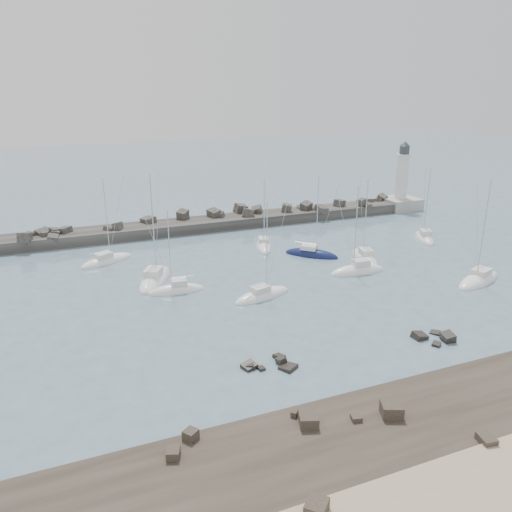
{
  "coord_description": "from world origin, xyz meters",
  "views": [
    {
      "loc": [
        -19.78,
        -45.51,
        23.73
      ],
      "look_at": [
        3.79,
        12.0,
        2.98
      ],
      "focal_mm": 35.0,
      "sensor_mm": 36.0,
      "label": 1
    }
  ],
  "objects_px": {
    "sailboat_10": "(364,258)",
    "sailboat_4": "(107,261)",
    "sailboat_8": "(311,255)",
    "sailboat_6": "(264,247)",
    "sailboat_3": "(155,280)",
    "sailboat_11": "(479,281)",
    "sailboat_12": "(424,239)",
    "sailboat_7": "(262,296)",
    "sailboat_5": "(177,291)",
    "sailboat_9": "(357,271)",
    "lighthouse": "(400,194)"
  },
  "relations": [
    {
      "from": "sailboat_3",
      "to": "sailboat_10",
      "type": "distance_m",
      "value": 30.53
    },
    {
      "from": "sailboat_11",
      "to": "sailboat_12",
      "type": "height_order",
      "value": "sailboat_11"
    },
    {
      "from": "sailboat_3",
      "to": "sailboat_4",
      "type": "bearing_deg",
      "value": 115.99
    },
    {
      "from": "sailboat_6",
      "to": "sailboat_11",
      "type": "xyz_separation_m",
      "value": [
        20.12,
        -24.29,
        0.0
      ]
    },
    {
      "from": "lighthouse",
      "to": "sailboat_7",
      "type": "height_order",
      "value": "lighthouse"
    },
    {
      "from": "sailboat_7",
      "to": "sailboat_5",
      "type": "bearing_deg",
      "value": 148.84
    },
    {
      "from": "lighthouse",
      "to": "sailboat_3",
      "type": "relative_size",
      "value": 0.97
    },
    {
      "from": "sailboat_6",
      "to": "sailboat_3",
      "type": "bearing_deg",
      "value": -156.77
    },
    {
      "from": "sailboat_4",
      "to": "sailboat_7",
      "type": "distance_m",
      "value": 25.86
    },
    {
      "from": "sailboat_5",
      "to": "sailboat_9",
      "type": "relative_size",
      "value": 0.86
    },
    {
      "from": "sailboat_3",
      "to": "sailboat_7",
      "type": "relative_size",
      "value": 1.21
    },
    {
      "from": "sailboat_9",
      "to": "sailboat_12",
      "type": "distance_m",
      "value": 21.29
    },
    {
      "from": "sailboat_4",
      "to": "sailboat_12",
      "type": "bearing_deg",
      "value": -9.27
    },
    {
      "from": "sailboat_4",
      "to": "sailboat_8",
      "type": "distance_m",
      "value": 30.19
    },
    {
      "from": "sailboat_4",
      "to": "sailboat_11",
      "type": "distance_m",
      "value": 51.29
    },
    {
      "from": "sailboat_3",
      "to": "sailboat_6",
      "type": "height_order",
      "value": "sailboat_3"
    },
    {
      "from": "sailboat_9",
      "to": "sailboat_12",
      "type": "relative_size",
      "value": 1.04
    },
    {
      "from": "sailboat_8",
      "to": "sailboat_6",
      "type": "bearing_deg",
      "value": 128.06
    },
    {
      "from": "sailboat_8",
      "to": "sailboat_12",
      "type": "bearing_deg",
      "value": 0.9
    },
    {
      "from": "sailboat_6",
      "to": "sailboat_12",
      "type": "height_order",
      "value": "sailboat_12"
    },
    {
      "from": "lighthouse",
      "to": "sailboat_9",
      "type": "bearing_deg",
      "value": -135.08
    },
    {
      "from": "sailboat_7",
      "to": "sailboat_12",
      "type": "bearing_deg",
      "value": 19.41
    },
    {
      "from": "sailboat_3",
      "to": "sailboat_8",
      "type": "relative_size",
      "value": 1.16
    },
    {
      "from": "sailboat_7",
      "to": "sailboat_12",
      "type": "xyz_separation_m",
      "value": [
        34.52,
        12.16,
        0.02
      ]
    },
    {
      "from": "sailboat_5",
      "to": "sailboat_12",
      "type": "xyz_separation_m",
      "value": [
        43.69,
        6.62,
        0.01
      ]
    },
    {
      "from": "sailboat_11",
      "to": "sailboat_5",
      "type": "bearing_deg",
      "value": 162.81
    },
    {
      "from": "lighthouse",
      "to": "sailboat_10",
      "type": "relative_size",
      "value": 1.14
    },
    {
      "from": "sailboat_12",
      "to": "sailboat_10",
      "type": "bearing_deg",
      "value": -162.18
    },
    {
      "from": "sailboat_5",
      "to": "sailboat_11",
      "type": "xyz_separation_m",
      "value": [
        37.27,
        -11.53,
        -0.01
      ]
    },
    {
      "from": "sailboat_3",
      "to": "sailboat_11",
      "type": "relative_size",
      "value": 1.04
    },
    {
      "from": "sailboat_10",
      "to": "sailboat_12",
      "type": "bearing_deg",
      "value": 17.82
    },
    {
      "from": "sailboat_3",
      "to": "sailboat_9",
      "type": "xyz_separation_m",
      "value": [
        26.28,
        -7.31,
        0.0
      ]
    },
    {
      "from": "sailboat_5",
      "to": "sailboat_11",
      "type": "distance_m",
      "value": 39.01
    },
    {
      "from": "sailboat_7",
      "to": "sailboat_11",
      "type": "bearing_deg",
      "value": -12.03
    },
    {
      "from": "sailboat_6",
      "to": "sailboat_11",
      "type": "height_order",
      "value": "sailboat_11"
    },
    {
      "from": "sailboat_3",
      "to": "sailboat_9",
      "type": "distance_m",
      "value": 27.28
    },
    {
      "from": "sailboat_10",
      "to": "sailboat_11",
      "type": "height_order",
      "value": "sailboat_11"
    },
    {
      "from": "sailboat_5",
      "to": "sailboat_6",
      "type": "height_order",
      "value": "sailboat_6"
    },
    {
      "from": "sailboat_5",
      "to": "sailboat_7",
      "type": "distance_m",
      "value": 10.72
    },
    {
      "from": "sailboat_7",
      "to": "sailboat_8",
      "type": "height_order",
      "value": "sailboat_8"
    },
    {
      "from": "sailboat_6",
      "to": "sailboat_10",
      "type": "bearing_deg",
      "value": -43.69
    },
    {
      "from": "sailboat_4",
      "to": "sailboat_12",
      "type": "xyz_separation_m",
      "value": [
        50.41,
        -8.23,
        0.02
      ]
    },
    {
      "from": "sailboat_10",
      "to": "sailboat_4",
      "type": "bearing_deg",
      "value": 159.73
    },
    {
      "from": "sailboat_10",
      "to": "sailboat_8",
      "type": "bearing_deg",
      "value": 144.99
    },
    {
      "from": "sailboat_5",
      "to": "sailboat_7",
      "type": "height_order",
      "value": "sailboat_7"
    },
    {
      "from": "sailboat_5",
      "to": "sailboat_10",
      "type": "bearing_deg",
      "value": 3.56
    },
    {
      "from": "sailboat_12",
      "to": "sailboat_7",
      "type": "bearing_deg",
      "value": -160.59
    },
    {
      "from": "sailboat_12",
      "to": "sailboat_5",
      "type": "bearing_deg",
      "value": -171.39
    },
    {
      "from": "sailboat_3",
      "to": "sailboat_10",
      "type": "height_order",
      "value": "sailboat_3"
    },
    {
      "from": "sailboat_8",
      "to": "sailboat_10",
      "type": "distance_m",
      "value": 7.84
    }
  ]
}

